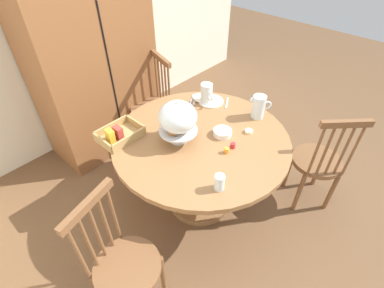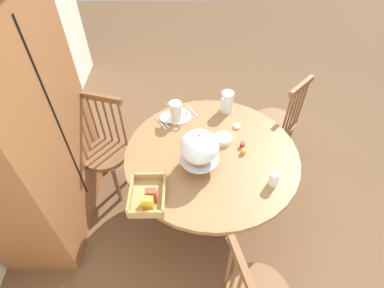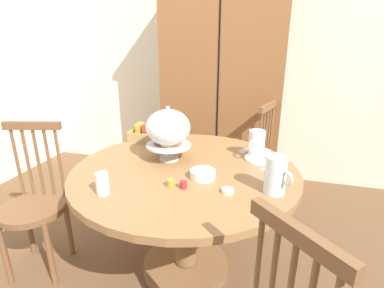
{
  "view_description": "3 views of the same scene",
  "coord_description": "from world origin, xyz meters",
  "px_view_note": "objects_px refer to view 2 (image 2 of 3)",
  "views": [
    {
      "loc": [
        -1.41,
        -0.91,
        2.11
      ],
      "look_at": [
        -0.24,
        0.16,
        0.74
      ],
      "focal_mm": 27.02,
      "sensor_mm": 36.0,
      "label": 1
    },
    {
      "loc": [
        -1.7,
        0.33,
        2.42
      ],
      "look_at": [
        -0.14,
        0.31,
        0.84
      ],
      "focal_mm": 28.18,
      "sensor_mm": 36.0,
      "label": 2
    },
    {
      "loc": [
        0.34,
        -1.38,
        1.46
      ],
      "look_at": [
        -0.14,
        0.31,
        0.84
      ],
      "focal_mm": 27.96,
      "sensor_mm": 36.0,
      "label": 3
    }
  ],
  "objects_px": {
    "windsor_chair_by_cabinet": "(276,123)",
    "cereal_basket": "(148,196)",
    "cereal_bowl": "(223,139)",
    "china_plate_large": "(178,116)",
    "milk_pitcher": "(176,113)",
    "china_plate_small": "(168,117)",
    "wooden_armoire": "(22,133)",
    "drinking_glass": "(274,179)",
    "dining_table": "(211,169)",
    "pastry_stand_with_dome": "(199,148)",
    "butter_dish": "(237,126)",
    "windsor_chair_facing_door": "(106,152)",
    "orange_juice_pitcher": "(227,103)"
  },
  "relations": [
    {
      "from": "dining_table",
      "to": "china_plate_small",
      "type": "xyz_separation_m",
      "value": [
        0.4,
        0.35,
        0.21
      ]
    },
    {
      "from": "orange_juice_pitcher",
      "to": "butter_dish",
      "type": "xyz_separation_m",
      "value": [
        -0.22,
        -0.07,
        -0.08
      ]
    },
    {
      "from": "cereal_basket",
      "to": "milk_pitcher",
      "type": "bearing_deg",
      "value": -11.41
    },
    {
      "from": "dining_table",
      "to": "china_plate_large",
      "type": "bearing_deg",
      "value": 31.41
    },
    {
      "from": "china_plate_large",
      "to": "milk_pitcher",
      "type": "bearing_deg",
      "value": 157.27
    },
    {
      "from": "windsor_chair_by_cabinet",
      "to": "milk_pitcher",
      "type": "bearing_deg",
      "value": 106.33
    },
    {
      "from": "orange_juice_pitcher",
      "to": "china_plate_large",
      "type": "relative_size",
      "value": 0.87
    },
    {
      "from": "windsor_chair_facing_door",
      "to": "orange_juice_pitcher",
      "type": "xyz_separation_m",
      "value": [
        0.22,
        -1.07,
        0.37
      ]
    },
    {
      "from": "windsor_chair_by_cabinet",
      "to": "cereal_bowl",
      "type": "relative_size",
      "value": 6.96
    },
    {
      "from": "windsor_chair_by_cabinet",
      "to": "china_plate_large",
      "type": "height_order",
      "value": "windsor_chair_by_cabinet"
    },
    {
      "from": "dining_table",
      "to": "cereal_basket",
      "type": "bearing_deg",
      "value": 133.27
    },
    {
      "from": "cereal_bowl",
      "to": "china_plate_large",
      "type": "bearing_deg",
      "value": 50.37
    },
    {
      "from": "wooden_armoire",
      "to": "dining_table",
      "type": "distance_m",
      "value": 1.4
    },
    {
      "from": "pastry_stand_with_dome",
      "to": "china_plate_large",
      "type": "height_order",
      "value": "pastry_stand_with_dome"
    },
    {
      "from": "pastry_stand_with_dome",
      "to": "china_plate_small",
      "type": "height_order",
      "value": "pastry_stand_with_dome"
    },
    {
      "from": "wooden_armoire",
      "to": "drinking_glass",
      "type": "xyz_separation_m",
      "value": [
        -0.27,
        -1.74,
        -0.19
      ]
    },
    {
      "from": "cereal_bowl",
      "to": "drinking_glass",
      "type": "xyz_separation_m",
      "value": [
        -0.43,
        -0.31,
        0.03
      ]
    },
    {
      "from": "dining_table",
      "to": "butter_dish",
      "type": "relative_size",
      "value": 22.09
    },
    {
      "from": "orange_juice_pitcher",
      "to": "butter_dish",
      "type": "relative_size",
      "value": 3.17
    },
    {
      "from": "dining_table",
      "to": "drinking_glass",
      "type": "distance_m",
      "value": 0.56
    },
    {
      "from": "cereal_basket",
      "to": "cereal_bowl",
      "type": "xyz_separation_m",
      "value": [
        0.55,
        -0.54,
        -0.01
      ]
    },
    {
      "from": "wooden_armoire",
      "to": "dining_table",
      "type": "relative_size",
      "value": 1.48
    },
    {
      "from": "butter_dish",
      "to": "cereal_bowl",
      "type": "bearing_deg",
      "value": 140.85
    },
    {
      "from": "pastry_stand_with_dome",
      "to": "butter_dish",
      "type": "relative_size",
      "value": 5.73
    },
    {
      "from": "china_plate_small",
      "to": "china_plate_large",
      "type": "bearing_deg",
      "value": -74.1
    },
    {
      "from": "milk_pitcher",
      "to": "cereal_bowl",
      "type": "distance_m",
      "value": 0.46
    },
    {
      "from": "orange_juice_pitcher",
      "to": "butter_dish",
      "type": "distance_m",
      "value": 0.24
    },
    {
      "from": "dining_table",
      "to": "pastry_stand_with_dome",
      "type": "bearing_deg",
      "value": 143.63
    },
    {
      "from": "pastry_stand_with_dome",
      "to": "cereal_basket",
      "type": "bearing_deg",
      "value": 129.3
    },
    {
      "from": "drinking_glass",
      "to": "butter_dish",
      "type": "height_order",
      "value": "drinking_glass"
    },
    {
      "from": "milk_pitcher",
      "to": "china_plate_small",
      "type": "height_order",
      "value": "milk_pitcher"
    },
    {
      "from": "china_plate_large",
      "to": "orange_juice_pitcher",
      "type": "bearing_deg",
      "value": -78.85
    },
    {
      "from": "cereal_basket",
      "to": "windsor_chair_by_cabinet",
      "type": "bearing_deg",
      "value": -46.19
    },
    {
      "from": "windsor_chair_facing_door",
      "to": "milk_pitcher",
      "type": "xyz_separation_m",
      "value": [
        0.09,
        -0.64,
        0.37
      ]
    },
    {
      "from": "windsor_chair_facing_door",
      "to": "china_plate_small",
      "type": "bearing_deg",
      "value": -79.01
    },
    {
      "from": "windsor_chair_by_cabinet",
      "to": "drinking_glass",
      "type": "height_order",
      "value": "windsor_chair_by_cabinet"
    },
    {
      "from": "wooden_armoire",
      "to": "china_plate_small",
      "type": "height_order",
      "value": "wooden_armoire"
    },
    {
      "from": "drinking_glass",
      "to": "china_plate_small",
      "type": "bearing_deg",
      "value": 47.11
    },
    {
      "from": "dining_table",
      "to": "windsor_chair_by_cabinet",
      "type": "height_order",
      "value": "windsor_chair_by_cabinet"
    },
    {
      "from": "wooden_armoire",
      "to": "drinking_glass",
      "type": "distance_m",
      "value": 1.77
    },
    {
      "from": "cereal_bowl",
      "to": "butter_dish",
      "type": "xyz_separation_m",
      "value": [
        0.16,
        -0.13,
        -0.01
      ]
    },
    {
      "from": "milk_pitcher",
      "to": "china_plate_large",
      "type": "xyz_separation_m",
      "value": [
        0.04,
        -0.02,
        -0.08
      ]
    },
    {
      "from": "windsor_chair_by_cabinet",
      "to": "cereal_basket",
      "type": "height_order",
      "value": "windsor_chair_by_cabinet"
    },
    {
      "from": "windsor_chair_by_cabinet",
      "to": "milk_pitcher",
      "type": "distance_m",
      "value": 1.08
    },
    {
      "from": "wooden_armoire",
      "to": "windsor_chair_by_cabinet",
      "type": "relative_size",
      "value": 2.01
    },
    {
      "from": "windsor_chair_by_cabinet",
      "to": "milk_pitcher",
      "type": "relative_size",
      "value": 5.36
    },
    {
      "from": "windsor_chair_facing_door",
      "to": "dining_table",
      "type": "bearing_deg",
      "value": -107.78
    },
    {
      "from": "dining_table",
      "to": "drinking_glass",
      "type": "bearing_deg",
      "value": -126.13
    },
    {
      "from": "china_plate_small",
      "to": "cereal_bowl",
      "type": "relative_size",
      "value": 1.07
    },
    {
      "from": "pastry_stand_with_dome",
      "to": "china_plate_large",
      "type": "relative_size",
      "value": 1.56
    }
  ]
}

